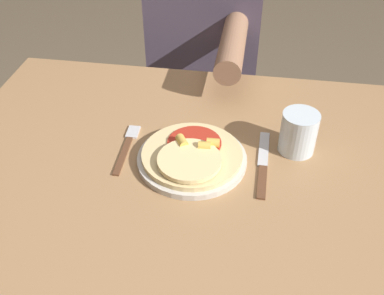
{
  "coord_description": "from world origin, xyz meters",
  "views": [
    {
      "loc": [
        0.12,
        -0.71,
        1.43
      ],
      "look_at": [
        0.01,
        0.02,
        0.81
      ],
      "focal_mm": 42.0,
      "sensor_mm": 36.0,
      "label": 1
    }
  ],
  "objects_px": {
    "fork": "(127,146)",
    "knife": "(263,164)",
    "person_diner": "(205,59)",
    "dining_table": "(188,207)",
    "drinking_glass": "(299,133)",
    "pizza": "(192,155)",
    "plate": "(192,159)"
  },
  "relations": [
    {
      "from": "drinking_glass",
      "to": "plate",
      "type": "bearing_deg",
      "value": -161.0
    },
    {
      "from": "dining_table",
      "to": "plate",
      "type": "relative_size",
      "value": 4.65
    },
    {
      "from": "knife",
      "to": "person_diner",
      "type": "distance_m",
      "value": 0.66
    },
    {
      "from": "dining_table",
      "to": "plate",
      "type": "height_order",
      "value": "plate"
    },
    {
      "from": "fork",
      "to": "person_diner",
      "type": "distance_m",
      "value": 0.62
    },
    {
      "from": "drinking_glass",
      "to": "person_diner",
      "type": "xyz_separation_m",
      "value": [
        -0.28,
        0.56,
        -0.14
      ]
    },
    {
      "from": "pizza",
      "to": "fork",
      "type": "distance_m",
      "value": 0.16
    },
    {
      "from": "drinking_glass",
      "to": "person_diner",
      "type": "distance_m",
      "value": 0.64
    },
    {
      "from": "fork",
      "to": "knife",
      "type": "distance_m",
      "value": 0.31
    },
    {
      "from": "dining_table",
      "to": "knife",
      "type": "xyz_separation_m",
      "value": [
        0.16,
        0.04,
        0.12
      ]
    },
    {
      "from": "knife",
      "to": "dining_table",
      "type": "bearing_deg",
      "value": -167.42
    },
    {
      "from": "fork",
      "to": "person_diner",
      "type": "relative_size",
      "value": 0.15
    },
    {
      "from": "fork",
      "to": "knife",
      "type": "bearing_deg",
      "value": -3.24
    },
    {
      "from": "dining_table",
      "to": "pizza",
      "type": "height_order",
      "value": "pizza"
    },
    {
      "from": "pizza",
      "to": "fork",
      "type": "bearing_deg",
      "value": 167.54
    },
    {
      "from": "knife",
      "to": "drinking_glass",
      "type": "bearing_deg",
      "value": 42.96
    },
    {
      "from": "pizza",
      "to": "knife",
      "type": "height_order",
      "value": "pizza"
    },
    {
      "from": "plate",
      "to": "pizza",
      "type": "distance_m",
      "value": 0.02
    },
    {
      "from": "fork",
      "to": "drinking_glass",
      "type": "distance_m",
      "value": 0.39
    },
    {
      "from": "dining_table",
      "to": "drinking_glass",
      "type": "relative_size",
      "value": 11.57
    },
    {
      "from": "plate",
      "to": "knife",
      "type": "xyz_separation_m",
      "value": [
        0.16,
        0.01,
        -0.0
      ]
    },
    {
      "from": "knife",
      "to": "person_diner",
      "type": "xyz_separation_m",
      "value": [
        -0.21,
        0.62,
        -0.09
      ]
    },
    {
      "from": "dining_table",
      "to": "drinking_glass",
      "type": "distance_m",
      "value": 0.3
    },
    {
      "from": "dining_table",
      "to": "fork",
      "type": "relative_size",
      "value": 6.38
    },
    {
      "from": "pizza",
      "to": "fork",
      "type": "xyz_separation_m",
      "value": [
        -0.16,
        0.03,
        -0.02
      ]
    },
    {
      "from": "pizza",
      "to": "person_diner",
      "type": "relative_size",
      "value": 0.19
    },
    {
      "from": "dining_table",
      "to": "pizza",
      "type": "relative_size",
      "value": 5.08
    },
    {
      "from": "knife",
      "to": "drinking_glass",
      "type": "relative_size",
      "value": 2.28
    },
    {
      "from": "plate",
      "to": "fork",
      "type": "relative_size",
      "value": 1.37
    },
    {
      "from": "dining_table",
      "to": "person_diner",
      "type": "height_order",
      "value": "person_diner"
    },
    {
      "from": "knife",
      "to": "person_diner",
      "type": "relative_size",
      "value": 0.19
    },
    {
      "from": "fork",
      "to": "person_diner",
      "type": "bearing_deg",
      "value": 80.5
    }
  ]
}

